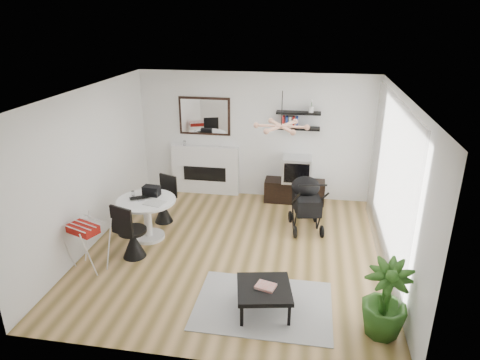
% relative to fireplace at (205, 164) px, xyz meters
% --- Properties ---
extents(floor, '(5.00, 5.00, 0.00)m').
position_rel_fireplace_xyz_m(floor, '(1.10, -2.42, -0.69)').
color(floor, brown).
rests_on(floor, ground).
extents(ceiling, '(5.00, 5.00, 0.00)m').
position_rel_fireplace_xyz_m(ceiling, '(1.10, -2.42, 2.01)').
color(ceiling, white).
rests_on(ceiling, wall_back).
extents(wall_back, '(5.00, 0.00, 5.00)m').
position_rel_fireplace_xyz_m(wall_back, '(1.10, 0.08, 0.66)').
color(wall_back, white).
rests_on(wall_back, floor).
extents(wall_left, '(0.00, 5.00, 5.00)m').
position_rel_fireplace_xyz_m(wall_left, '(-1.40, -2.42, 0.66)').
color(wall_left, white).
rests_on(wall_left, floor).
extents(wall_right, '(0.00, 5.00, 5.00)m').
position_rel_fireplace_xyz_m(wall_right, '(3.60, -2.42, 0.66)').
color(wall_right, white).
rests_on(wall_right, floor).
extents(sheer_curtain, '(0.04, 3.60, 2.60)m').
position_rel_fireplace_xyz_m(sheer_curtain, '(3.50, -2.22, 0.66)').
color(sheer_curtain, white).
rests_on(sheer_curtain, wall_right).
extents(fireplace, '(1.50, 0.17, 2.16)m').
position_rel_fireplace_xyz_m(fireplace, '(0.00, 0.00, 0.00)').
color(fireplace, white).
rests_on(fireplace, floor).
extents(shelf_lower, '(0.90, 0.25, 0.04)m').
position_rel_fireplace_xyz_m(shelf_lower, '(2.00, -0.05, 0.91)').
color(shelf_lower, black).
rests_on(shelf_lower, wall_back).
extents(shelf_upper, '(0.90, 0.25, 0.04)m').
position_rel_fireplace_xyz_m(shelf_upper, '(2.00, -0.05, 1.23)').
color(shelf_upper, black).
rests_on(shelf_upper, wall_back).
extents(pendant_lamp, '(0.90, 0.90, 0.10)m').
position_rel_fireplace_xyz_m(pendant_lamp, '(1.80, -2.12, 1.46)').
color(pendant_lamp, tan).
rests_on(pendant_lamp, ceiling).
extents(tv_console, '(1.27, 0.44, 0.48)m').
position_rel_fireplace_xyz_m(tv_console, '(2.00, -0.16, -0.45)').
color(tv_console, black).
rests_on(tv_console, floor).
extents(crt_tv, '(0.61, 0.53, 0.53)m').
position_rel_fireplace_xyz_m(crt_tv, '(2.03, -0.16, 0.06)').
color(crt_tv, silver).
rests_on(crt_tv, tv_console).
extents(dining_table, '(1.03, 1.03, 0.76)m').
position_rel_fireplace_xyz_m(dining_table, '(-0.52, -2.22, -0.19)').
color(dining_table, white).
rests_on(dining_table, floor).
extents(laptop, '(0.43, 0.38, 0.03)m').
position_rel_fireplace_xyz_m(laptop, '(-0.61, -2.24, 0.09)').
color(laptop, black).
rests_on(laptop, dining_table).
extents(black_bag, '(0.31, 0.21, 0.18)m').
position_rel_fireplace_xyz_m(black_bag, '(-0.48, -2.02, 0.16)').
color(black_bag, black).
rests_on(black_bag, dining_table).
extents(newspaper, '(0.39, 0.35, 0.01)m').
position_rel_fireplace_xyz_m(newspaper, '(-0.31, -2.33, 0.08)').
color(newspaper, silver).
rests_on(newspaper, dining_table).
extents(drinking_glass, '(0.05, 0.05, 0.09)m').
position_rel_fireplace_xyz_m(drinking_glass, '(-0.81, -2.09, 0.12)').
color(drinking_glass, white).
rests_on(drinking_glass, dining_table).
extents(chair_far, '(0.48, 0.49, 0.91)m').
position_rel_fireplace_xyz_m(chair_far, '(-0.46, -1.53, -0.40)').
color(chair_far, black).
rests_on(chair_far, floor).
extents(chair_near, '(0.51, 0.53, 0.99)m').
position_rel_fireplace_xyz_m(chair_near, '(-0.54, -2.88, -0.37)').
color(chair_near, black).
rests_on(chair_near, floor).
extents(drying_rack, '(0.69, 0.67, 0.81)m').
position_rel_fireplace_xyz_m(drying_rack, '(-1.08, -3.32, -0.26)').
color(drying_rack, white).
rests_on(drying_rack, floor).
extents(stroller, '(0.71, 0.95, 1.09)m').
position_rel_fireplace_xyz_m(stroller, '(2.26, -1.34, -0.22)').
color(stroller, black).
rests_on(stroller, floor).
extents(rug, '(1.89, 1.36, 0.01)m').
position_rel_fireplace_xyz_m(rug, '(1.75, -3.80, -0.68)').
color(rug, '#A5A5A5').
rests_on(rug, floor).
extents(coffee_table, '(0.84, 0.84, 0.37)m').
position_rel_fireplace_xyz_m(coffee_table, '(1.77, -3.90, -0.35)').
color(coffee_table, black).
rests_on(coffee_table, rug).
extents(magazines, '(0.30, 0.26, 0.04)m').
position_rel_fireplace_xyz_m(magazines, '(1.79, -3.91, -0.28)').
color(magazines, '#BE3B2F').
rests_on(magazines, coffee_table).
extents(potted_plant, '(0.75, 0.75, 1.03)m').
position_rel_fireplace_xyz_m(potted_plant, '(3.30, -4.09, -0.17)').
color(potted_plant, '#255117').
rests_on(potted_plant, floor).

